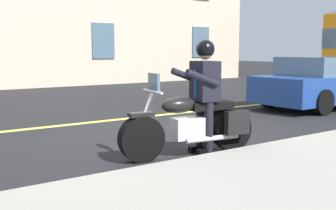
# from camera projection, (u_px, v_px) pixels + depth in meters

# --- Properties ---
(ground_plane) EXTENTS (80.00, 80.00, 0.00)m
(ground_plane) POSITION_uv_depth(u_px,v_px,m) (154.00, 136.00, 7.65)
(ground_plane) COLOR black
(lane_center_stripe) EXTENTS (60.00, 0.16, 0.01)m
(lane_center_stripe) POSITION_uv_depth(u_px,v_px,m) (106.00, 121.00, 9.28)
(lane_center_stripe) COLOR #E5DB4C
(lane_center_stripe) RESTS_ON ground_plane
(motorcycle_main) EXTENTS (2.22, 0.78, 1.26)m
(motorcycle_main) POSITION_uv_depth(u_px,v_px,m) (193.00, 126.00, 6.23)
(motorcycle_main) COLOR black
(motorcycle_main) RESTS_ON ground_plane
(rider_main) EXTENTS (0.67, 0.61, 1.74)m
(rider_main) POSITION_uv_depth(u_px,v_px,m) (204.00, 87.00, 6.24)
(rider_main) COLOR black
(rider_main) RESTS_ON ground_plane
(car_silver) EXTENTS (4.60, 1.92, 1.40)m
(car_silver) POSITION_uv_depth(u_px,v_px,m) (327.00, 82.00, 11.51)
(car_silver) COLOR navy
(car_silver) RESTS_ON ground_plane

